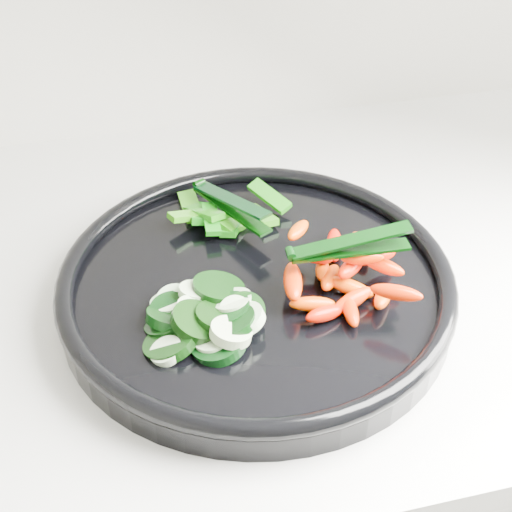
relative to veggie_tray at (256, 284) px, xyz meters
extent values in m
cylinder|color=black|center=(0.00, 0.00, -0.01)|extent=(0.49, 0.49, 0.02)
torus|color=black|center=(0.00, 0.00, 0.01)|extent=(0.49, 0.49, 0.02)
cylinder|color=black|center=(-0.09, -0.07, 0.01)|extent=(0.05, 0.05, 0.03)
cylinder|color=#D9F6C4|center=(-0.10, -0.08, 0.01)|extent=(0.04, 0.04, 0.02)
cylinder|color=black|center=(-0.09, -0.04, 0.01)|extent=(0.06, 0.06, 0.03)
cylinder|color=beige|center=(-0.08, -0.04, 0.01)|extent=(0.04, 0.04, 0.02)
cylinder|color=black|center=(-0.07, -0.03, 0.01)|extent=(0.05, 0.05, 0.02)
cylinder|color=beige|center=(-0.08, -0.02, 0.01)|extent=(0.05, 0.05, 0.02)
cylinder|color=black|center=(-0.05, -0.08, 0.01)|extent=(0.06, 0.06, 0.02)
cylinder|color=beige|center=(-0.06, -0.07, 0.01)|extent=(0.04, 0.04, 0.02)
cylinder|color=black|center=(-0.05, -0.01, 0.01)|extent=(0.04, 0.04, 0.02)
cylinder|color=beige|center=(-0.05, -0.01, 0.01)|extent=(0.04, 0.04, 0.02)
cylinder|color=black|center=(-0.08, -0.02, 0.01)|extent=(0.04, 0.04, 0.01)
cylinder|color=#CDECBD|center=(-0.09, -0.02, 0.01)|extent=(0.04, 0.04, 0.01)
cylinder|color=black|center=(-0.08, -0.03, 0.01)|extent=(0.05, 0.05, 0.02)
cylinder|color=#E4F7C5|center=(-0.08, -0.02, 0.01)|extent=(0.03, 0.03, 0.01)
cylinder|color=black|center=(-0.09, -0.04, 0.01)|extent=(0.07, 0.07, 0.03)
cylinder|color=#D4EFBF|center=(-0.07, -0.02, 0.01)|extent=(0.05, 0.05, 0.02)
cylinder|color=black|center=(-0.04, -0.07, 0.02)|extent=(0.06, 0.06, 0.03)
cylinder|color=beige|center=(-0.03, -0.06, 0.02)|extent=(0.05, 0.05, 0.03)
cylinder|color=black|center=(-0.04, -0.02, 0.02)|extent=(0.06, 0.06, 0.02)
cylinder|color=beige|center=(-0.06, -0.02, 0.02)|extent=(0.04, 0.04, 0.01)
cylinder|color=black|center=(-0.07, -0.06, 0.02)|extent=(0.06, 0.06, 0.03)
cylinder|color=beige|center=(-0.07, -0.04, 0.02)|extent=(0.04, 0.04, 0.02)
cylinder|color=black|center=(-0.02, -0.05, 0.02)|extent=(0.05, 0.05, 0.03)
cylinder|color=#D6F5C4|center=(-0.03, -0.05, 0.02)|extent=(0.04, 0.04, 0.02)
cylinder|color=black|center=(-0.04, -0.05, 0.02)|extent=(0.05, 0.05, 0.02)
cylinder|color=beige|center=(-0.03, -0.04, 0.02)|extent=(0.05, 0.05, 0.02)
cylinder|color=black|center=(-0.05, -0.05, 0.02)|extent=(0.05, 0.05, 0.02)
cylinder|color=beige|center=(-0.04, -0.08, 0.02)|extent=(0.05, 0.05, 0.02)
ellipsoid|color=#FF3100|center=(0.08, -0.06, 0.01)|extent=(0.05, 0.03, 0.02)
ellipsoid|color=#DA3D00|center=(0.04, -0.05, 0.01)|extent=(0.04, 0.02, 0.02)
ellipsoid|color=#ED4A00|center=(0.07, -0.07, 0.01)|extent=(0.02, 0.04, 0.02)
ellipsoid|color=#FF5B00|center=(0.06, -0.01, 0.01)|extent=(0.03, 0.04, 0.02)
ellipsoid|color=#FC2F00|center=(0.10, -0.06, 0.01)|extent=(0.03, 0.04, 0.02)
ellipsoid|color=#FF3B00|center=(0.07, -0.02, 0.01)|extent=(0.04, 0.05, 0.02)
ellipsoid|color=red|center=(0.05, -0.07, 0.01)|extent=(0.04, 0.03, 0.02)
ellipsoid|color=#FC4C00|center=(0.08, -0.04, 0.01)|extent=(0.04, 0.04, 0.02)
ellipsoid|color=#F32C00|center=(0.11, 0.02, 0.01)|extent=(0.02, 0.05, 0.03)
ellipsoid|color=#FF1E00|center=(0.09, 0.03, 0.01)|extent=(0.03, 0.05, 0.02)
ellipsoid|color=#E90E00|center=(0.03, -0.03, 0.03)|extent=(0.03, 0.06, 0.02)
ellipsoid|color=#FF3200|center=(0.11, -0.02, 0.03)|extent=(0.06, 0.04, 0.03)
ellipsoid|color=#ED2F00|center=(0.08, -0.03, 0.03)|extent=(0.04, 0.04, 0.02)
ellipsoid|color=#E10D00|center=(0.05, 0.00, 0.03)|extent=(0.04, 0.03, 0.02)
ellipsoid|color=#F84A00|center=(0.11, -0.03, 0.03)|extent=(0.04, 0.04, 0.02)
ellipsoid|color=#F33B00|center=(0.05, 0.02, 0.04)|extent=(0.04, 0.04, 0.02)
ellipsoid|color=#EA2800|center=(0.09, -0.03, 0.04)|extent=(0.04, 0.03, 0.02)
ellipsoid|color=#F02900|center=(0.10, -0.08, 0.04)|extent=(0.05, 0.04, 0.02)
cube|color=#136609|center=(0.00, 0.09, 0.01)|extent=(0.04, 0.05, 0.02)
cube|color=#206409|center=(0.00, 0.09, 0.01)|extent=(0.05, 0.05, 0.02)
cube|color=#246A0A|center=(0.03, 0.10, 0.01)|extent=(0.03, 0.05, 0.02)
cube|color=#226E0A|center=(0.00, 0.10, 0.01)|extent=(0.06, 0.02, 0.02)
cube|color=#18710A|center=(-0.04, 0.13, 0.01)|extent=(0.02, 0.05, 0.01)
cube|color=#0D6509|center=(-0.03, 0.12, 0.01)|extent=(0.02, 0.07, 0.03)
cube|color=#22720A|center=(-0.03, 0.10, 0.02)|extent=(0.04, 0.05, 0.02)
cube|color=#1E720A|center=(-0.05, 0.10, 0.02)|extent=(0.05, 0.03, 0.02)
cube|color=#0F700A|center=(-0.03, 0.09, 0.02)|extent=(0.02, 0.05, 0.01)
cube|color=#25750B|center=(0.04, 0.12, 0.02)|extent=(0.04, 0.05, 0.02)
cylinder|color=black|center=(0.03, -0.03, 0.05)|extent=(0.01, 0.01, 0.01)
cube|color=black|center=(0.08, -0.03, 0.05)|extent=(0.11, 0.02, 0.00)
cube|color=black|center=(0.08, -0.03, 0.06)|extent=(0.11, 0.02, 0.02)
cylinder|color=black|center=(-0.03, 0.14, 0.03)|extent=(0.01, 0.01, 0.01)
cube|color=black|center=(0.00, 0.09, 0.02)|extent=(0.06, 0.11, 0.00)
cube|color=black|center=(0.00, 0.09, 0.04)|extent=(0.06, 0.10, 0.02)
camera|label=1|loc=(-0.12, -0.50, 0.44)|focal=50.00mm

